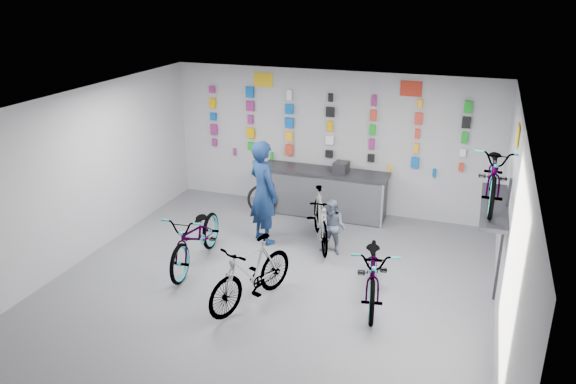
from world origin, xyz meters
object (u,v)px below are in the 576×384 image
at_px(bike_left, 196,237).
at_px(bike_center, 251,273).
at_px(counter, 323,193).
at_px(customer, 333,227).
at_px(clerk, 263,192).
at_px(bike_service, 321,218).
at_px(bike_right, 374,270).

bearing_deg(bike_left, bike_center, -36.73).
height_order(counter, customer, customer).
bearing_deg(counter, customer, -68.54).
bearing_deg(bike_left, counter, 57.87).
height_order(bike_left, clerk, clerk).
distance_m(bike_left, bike_service, 2.35).
xyz_separation_m(counter, customer, (0.66, -1.68, 0.03)).
bearing_deg(counter, bike_service, -75.95).
xyz_separation_m(bike_center, clerk, (-0.65, 2.14, 0.46)).
xyz_separation_m(bike_right, bike_service, (-1.34, 1.64, 0.00)).
relative_size(bike_center, customer, 1.70).
distance_m(bike_left, bike_right, 3.15).
relative_size(bike_left, clerk, 1.02).
xyz_separation_m(bike_left, clerk, (0.75, 1.28, 0.46)).
xyz_separation_m(bike_left, bike_service, (1.81, 1.51, -0.01)).
distance_m(counter, clerk, 1.82).
height_order(counter, bike_center, bike_center).
bearing_deg(bike_right, counter, 108.28).
bearing_deg(clerk, counter, -80.19).
xyz_separation_m(bike_right, customer, (-1.02, 1.33, -0.01)).
relative_size(bike_left, customer, 1.95).
height_order(bike_left, bike_center, bike_left).
bearing_deg(bike_left, customer, 24.25).
relative_size(bike_right, customer, 1.93).
height_order(counter, clerk, clerk).
bearing_deg(bike_right, bike_center, -168.26).
distance_m(bike_left, bike_center, 1.64).
bearing_deg(bike_right, customer, 116.63).
bearing_deg(customer, bike_left, -142.96).
distance_m(bike_center, bike_service, 2.40).
bearing_deg(clerk, customer, -149.49).
height_order(bike_left, customer, bike_left).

